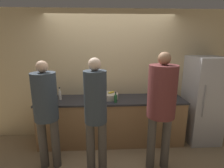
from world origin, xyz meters
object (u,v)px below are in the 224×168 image
Objects in this scene: person_center at (96,109)px; fruit_bowl at (109,96)px; refrigerator at (203,100)px; utensil_crock at (172,93)px; person_left at (46,106)px; cup_yellow at (149,95)px; person_right at (161,100)px; bottle_clear at (60,95)px; bottle_green at (116,98)px; bottle_dark at (170,96)px.

person_center is 0.92m from fruit_bowl.
person_center reaches higher than fruit_bowl.
refrigerator reaches higher than utensil_crock.
cup_yellow is (1.79, 0.76, -0.09)m from person_left.
person_center is at bearing -104.10° from fruit_bowl.
person_right is 0.90m from cup_yellow.
bottle_clear is (-0.71, 0.88, -0.05)m from person_center.
cup_yellow is (-0.49, -0.05, -0.02)m from utensil_crock.
person_left reaches higher than fruit_bowl.
person_center is 6.48× the size of utensil_crock.
fruit_bowl is at bearing 75.90° from person_center.
person_right is at bearing -47.85° from fruit_bowl.
fruit_bowl is 0.25m from bottle_green.
utensil_crock is at bearing 167.75° from refrigerator.
bottle_clear reaches higher than cup_yellow.
person_right is at bearing -144.53° from refrigerator.
person_right is 0.90m from bottle_green.
bottle_clear reaches higher than bottle_green.
bottle_clear is (-2.23, -0.11, 0.03)m from utensil_crock.
bottle_dark is (-0.12, -0.19, 0.00)m from utensil_crock.
person_right is 1.88m from bottle_clear.
utensil_crock is at bearing 19.70° from person_left.
person_center is 5.03× the size of fruit_bowl.
person_center is 10.05× the size of bottle_dark.
bottle_green reaches higher than bottle_dark.
person_left reaches higher than refrigerator.
bottle_dark is (-0.70, -0.07, 0.12)m from refrigerator.
fruit_bowl is at bearing 175.30° from bottle_dark.
person_right reaches higher than fruit_bowl.
person_right is at bearing -3.67° from person_left.
refrigerator is at bearing 5.68° from bottle_dark.
fruit_bowl is 1.80× the size of bottle_green.
bottle_clear is at bearing 154.12° from person_right.
person_left is 1.73m from person_right.
person_left is at bearing 167.08° from person_center.
bottle_dark is at bearing -174.32° from refrigerator.
cup_yellow is at bearing 86.04° from person_right.
bottle_clear is at bearing -179.44° from fruit_bowl.
fruit_bowl is (0.98, 0.72, -0.08)m from person_left.
person_right is 7.62× the size of bottle_clear.
bottle_green is at bearing -173.80° from refrigerator.
bottle_green is (-1.06, -0.12, 0.01)m from bottle_dark.
refrigerator is at bearing -0.83° from fruit_bowl.
person_left is 0.93× the size of person_right.
person_left reaches higher than cup_yellow.
person_left is at bearing -143.80° from fruit_bowl.
cup_yellow is at bearing 23.16° from person_left.
utensil_crock is 2.23m from bottle_clear.
person_center is at bearing -146.97° from utensil_crock.
fruit_bowl is 1.18m from bottle_dark.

